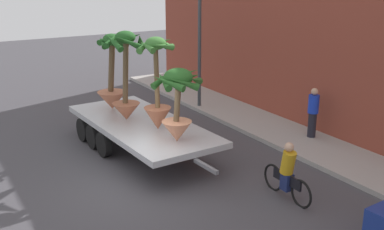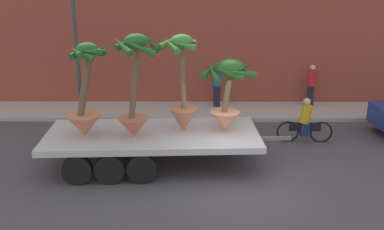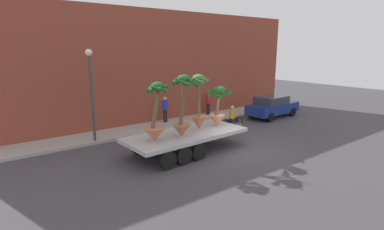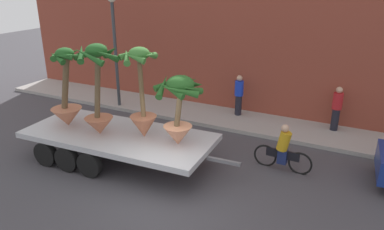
{
  "view_description": "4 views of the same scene",
  "coord_description": "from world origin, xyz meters",
  "px_view_note": "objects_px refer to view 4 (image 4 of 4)",
  "views": [
    {
      "loc": [
        10.64,
        -4.72,
        5.64
      ],
      "look_at": [
        -0.43,
        1.91,
        1.62
      ],
      "focal_mm": 44.03,
      "sensor_mm": 36.0,
      "label": 1
    },
    {
      "loc": [
        -1.16,
        -10.53,
        5.36
      ],
      "look_at": [
        -1.24,
        1.94,
        1.27
      ],
      "focal_mm": 40.62,
      "sensor_mm": 36.0,
      "label": 2
    },
    {
      "loc": [
        -10.57,
        -10.22,
        5.02
      ],
      "look_at": [
        -1.54,
        1.84,
        1.64
      ],
      "focal_mm": 28.03,
      "sensor_mm": 36.0,
      "label": 3
    },
    {
      "loc": [
        4.55,
        -7.37,
        5.72
      ],
      "look_at": [
        -0.28,
        2.26,
        1.6
      ],
      "focal_mm": 34.52,
      "sensor_mm": 36.0,
      "label": 4
    }
  ],
  "objects_px": {
    "potted_palm_extra": "(142,100)",
    "pedestrian_near_gate": "(337,108)",
    "potted_palm_middle": "(67,96)",
    "potted_palm_front": "(98,95)",
    "street_lamp": "(114,37)",
    "cyclist": "(283,150)",
    "potted_palm_rear": "(179,107)",
    "pedestrian_far_left": "(239,94)",
    "flatbed_trailer": "(112,138)"
  },
  "relations": [
    {
      "from": "potted_palm_extra",
      "to": "pedestrian_near_gate",
      "type": "xyz_separation_m",
      "value": [
        5.08,
        5.31,
        -1.15
      ]
    },
    {
      "from": "potted_palm_middle",
      "to": "potted_palm_front",
      "type": "xyz_separation_m",
      "value": [
        1.4,
        -0.09,
        0.28
      ]
    },
    {
      "from": "potted_palm_extra",
      "to": "street_lamp",
      "type": "xyz_separation_m",
      "value": [
        -3.99,
        3.96,
        1.04
      ]
    },
    {
      "from": "cyclist",
      "to": "pedestrian_near_gate",
      "type": "relative_size",
      "value": 1.08
    },
    {
      "from": "pedestrian_near_gate",
      "to": "potted_palm_middle",
      "type": "bearing_deg",
      "value": -143.87
    },
    {
      "from": "potted_palm_middle",
      "to": "street_lamp",
      "type": "bearing_deg",
      "value": 106.88
    },
    {
      "from": "potted_palm_middle",
      "to": "pedestrian_near_gate",
      "type": "bearing_deg",
      "value": 36.13
    },
    {
      "from": "potted_palm_rear",
      "to": "pedestrian_far_left",
      "type": "height_order",
      "value": "potted_palm_rear"
    },
    {
      "from": "potted_palm_rear",
      "to": "potted_palm_middle",
      "type": "relative_size",
      "value": 0.81
    },
    {
      "from": "flatbed_trailer",
      "to": "street_lamp",
      "type": "xyz_separation_m",
      "value": [
        -2.88,
        4.12,
        2.45
      ]
    },
    {
      "from": "flatbed_trailer",
      "to": "potted_palm_rear",
      "type": "bearing_deg",
      "value": 3.38
    },
    {
      "from": "cyclist",
      "to": "potted_palm_rear",
      "type": "bearing_deg",
      "value": -148.46
    },
    {
      "from": "potted_palm_front",
      "to": "potted_palm_extra",
      "type": "bearing_deg",
      "value": 19.07
    },
    {
      "from": "potted_palm_front",
      "to": "pedestrian_far_left",
      "type": "distance_m",
      "value": 6.33
    },
    {
      "from": "pedestrian_far_left",
      "to": "potted_palm_front",
      "type": "bearing_deg",
      "value": -114.06
    },
    {
      "from": "pedestrian_near_gate",
      "to": "cyclist",
      "type": "bearing_deg",
      "value": -106.66
    },
    {
      "from": "potted_palm_middle",
      "to": "potted_palm_front",
      "type": "distance_m",
      "value": 1.43
    },
    {
      "from": "potted_palm_rear",
      "to": "pedestrian_near_gate",
      "type": "distance_m",
      "value": 6.64
    },
    {
      "from": "potted_palm_front",
      "to": "street_lamp",
      "type": "xyz_separation_m",
      "value": [
        -2.71,
        4.4,
        0.94
      ]
    },
    {
      "from": "potted_palm_rear",
      "to": "pedestrian_far_left",
      "type": "relative_size",
      "value": 1.24
    },
    {
      "from": "potted_palm_rear",
      "to": "potted_palm_extra",
      "type": "bearing_deg",
      "value": 179.39
    },
    {
      "from": "flatbed_trailer",
      "to": "street_lamp",
      "type": "bearing_deg",
      "value": 124.96
    },
    {
      "from": "street_lamp",
      "to": "pedestrian_near_gate",
      "type": "bearing_deg",
      "value": 8.45
    },
    {
      "from": "flatbed_trailer",
      "to": "potted_palm_extra",
      "type": "distance_m",
      "value": 1.81
    },
    {
      "from": "potted_palm_front",
      "to": "pedestrian_near_gate",
      "type": "relative_size",
      "value": 1.68
    },
    {
      "from": "potted_palm_middle",
      "to": "street_lamp",
      "type": "xyz_separation_m",
      "value": [
        -1.31,
        4.32,
        1.22
      ]
    },
    {
      "from": "potted_palm_middle",
      "to": "pedestrian_near_gate",
      "type": "distance_m",
      "value": 9.66
    },
    {
      "from": "potted_palm_middle",
      "to": "pedestrian_near_gate",
      "type": "relative_size",
      "value": 1.54
    },
    {
      "from": "flatbed_trailer",
      "to": "potted_palm_rear",
      "type": "xyz_separation_m",
      "value": [
        2.39,
        0.14,
        1.39
      ]
    },
    {
      "from": "cyclist",
      "to": "pedestrian_near_gate",
      "type": "bearing_deg",
      "value": 73.34
    },
    {
      "from": "potted_palm_middle",
      "to": "flatbed_trailer",
      "type": "bearing_deg",
      "value": 7.38
    },
    {
      "from": "potted_palm_rear",
      "to": "pedestrian_far_left",
      "type": "bearing_deg",
      "value": 90.29
    },
    {
      "from": "potted_palm_extra",
      "to": "flatbed_trailer",
      "type": "bearing_deg",
      "value": -172.1
    },
    {
      "from": "pedestrian_near_gate",
      "to": "street_lamp",
      "type": "bearing_deg",
      "value": -171.55
    },
    {
      "from": "potted_palm_front",
      "to": "pedestrian_far_left",
      "type": "bearing_deg",
      "value": 65.94
    },
    {
      "from": "potted_palm_front",
      "to": "potted_palm_middle",
      "type": "bearing_deg",
      "value": 176.47
    },
    {
      "from": "potted_palm_extra",
      "to": "cyclist",
      "type": "bearing_deg",
      "value": 22.52
    },
    {
      "from": "potted_palm_middle",
      "to": "cyclist",
      "type": "bearing_deg",
      "value": 16.78
    },
    {
      "from": "flatbed_trailer",
      "to": "cyclist",
      "type": "height_order",
      "value": "cyclist"
    },
    {
      "from": "potted_palm_front",
      "to": "potted_palm_rear",
      "type": "bearing_deg",
      "value": 9.55
    },
    {
      "from": "flatbed_trailer",
      "to": "pedestrian_near_gate",
      "type": "distance_m",
      "value": 8.26
    },
    {
      "from": "potted_palm_middle",
      "to": "pedestrian_near_gate",
      "type": "xyz_separation_m",
      "value": [
        7.76,
        5.67,
        -0.97
      ]
    },
    {
      "from": "flatbed_trailer",
      "to": "pedestrian_near_gate",
      "type": "height_order",
      "value": "pedestrian_near_gate"
    },
    {
      "from": "potted_palm_rear",
      "to": "street_lamp",
      "type": "xyz_separation_m",
      "value": [
        -5.26,
        3.97,
        1.06
      ]
    },
    {
      "from": "potted_palm_front",
      "to": "flatbed_trailer",
      "type": "bearing_deg",
      "value": 59.64
    },
    {
      "from": "potted_palm_front",
      "to": "cyclist",
      "type": "xyz_separation_m",
      "value": [
        5.27,
        2.1,
        -1.62
      ]
    },
    {
      "from": "potted_palm_middle",
      "to": "potted_palm_front",
      "type": "height_order",
      "value": "potted_palm_front"
    },
    {
      "from": "pedestrian_near_gate",
      "to": "potted_palm_rear",
      "type": "bearing_deg",
      "value": -125.59
    },
    {
      "from": "cyclist",
      "to": "street_lamp",
      "type": "distance_m",
      "value": 8.69
    },
    {
      "from": "potted_palm_middle",
      "to": "pedestrian_far_left",
      "type": "bearing_deg",
      "value": 54.86
    }
  ]
}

